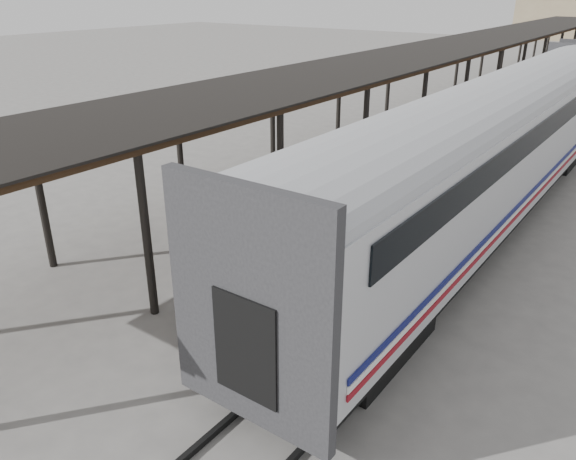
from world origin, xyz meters
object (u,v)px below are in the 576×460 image
at_px(porter, 224,274).
at_px(luggage_tug, 452,129).
at_px(baggage_cart, 238,301).
at_px(pedestrian, 394,146).

bearing_deg(porter, luggage_tug, 31.42).
relative_size(baggage_cart, porter, 1.52).
bearing_deg(luggage_tug, baggage_cart, -64.01).
bearing_deg(porter, pedestrian, 35.72).
height_order(baggage_cart, luggage_tug, luggage_tug).
bearing_deg(luggage_tug, porter, -63.51).
relative_size(baggage_cart, luggage_tug, 1.58).
height_order(luggage_tug, porter, porter).
xyz_separation_m(luggage_tug, pedestrian, (-0.31, -5.81, 0.39)).
distance_m(luggage_tug, porter, 19.61).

